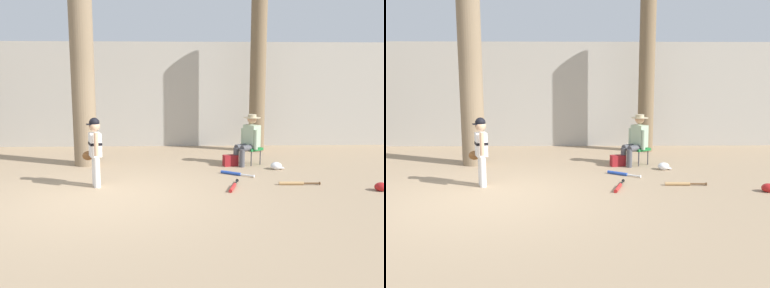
{
  "view_description": "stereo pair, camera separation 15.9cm",
  "coord_description": "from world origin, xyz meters",
  "views": [
    {
      "loc": [
        1.3,
        -6.53,
        1.95
      ],
      "look_at": [
        1.59,
        1.18,
        0.75
      ],
      "focal_mm": 37.16,
      "sensor_mm": 36.0,
      "label": 1
    },
    {
      "loc": [
        1.46,
        -6.53,
        1.95
      ],
      "look_at": [
        1.59,
        1.18,
        0.75
      ],
      "focal_mm": 37.16,
      "sensor_mm": 36.0,
      "label": 2
    }
  ],
  "objects": [
    {
      "name": "seated_spectator",
      "position": [
        2.99,
        2.72,
        0.64
      ],
      "size": [
        0.65,
        0.59,
        1.2
      ],
      "color": "#47474C",
      "rests_on": "ground"
    },
    {
      "name": "batting_helmet_white",
      "position": [
        3.54,
        2.2,
        0.08
      ],
      "size": [
        0.3,
        0.23,
        0.18
      ],
      "color": "silver",
      "rests_on": "ground"
    },
    {
      "name": "bat_red_barrel",
      "position": [
        2.33,
        0.59,
        0.03
      ],
      "size": [
        0.3,
        0.8,
        0.07
      ],
      "color": "red",
      "rests_on": "ground"
    },
    {
      "name": "folding_stool",
      "position": [
        3.07,
        2.78,
        0.36
      ],
      "size": [
        0.56,
        0.56,
        0.41
      ],
      "color": "#196B2D",
      "rests_on": "ground"
    },
    {
      "name": "bat_wood_tan",
      "position": [
        3.55,
        0.81,
        0.03
      ],
      "size": [
        0.8,
        0.09,
        0.07
      ],
      "color": "tan",
      "rests_on": "ground"
    },
    {
      "name": "concrete_back_wall",
      "position": [
        0.0,
        5.8,
        1.57
      ],
      "size": [
        18.0,
        0.36,
        3.15
      ],
      "primitive_type": "cube",
      "color": "#ADA89E",
      "rests_on": "ground"
    },
    {
      "name": "young_ballplayer",
      "position": [
        -0.25,
        0.85,
        0.74
      ],
      "size": [
        0.45,
        0.56,
        1.31
      ],
      "color": "white",
      "rests_on": "ground"
    },
    {
      "name": "bat_blue_youth",
      "position": [
        2.49,
        1.68,
        0.03
      ],
      "size": [
        0.67,
        0.49,
        0.07
      ],
      "color": "#2347AD",
      "rests_on": "ground"
    },
    {
      "name": "tree_near_player",
      "position": [
        -0.88,
        2.87,
        2.45
      ],
      "size": [
        0.73,
        0.73,
        5.61
      ],
      "color": "#7F6B51",
      "rests_on": "ground"
    },
    {
      "name": "tree_behind_spectator",
      "position": [
        3.57,
        4.66,
        1.88
      ],
      "size": [
        0.58,
        0.58,
        4.3
      ],
      "color": "brown",
      "rests_on": "ground"
    },
    {
      "name": "batting_helmet_red",
      "position": [
        5.0,
        0.34,
        0.07
      ],
      "size": [
        0.29,
        0.22,
        0.17
      ],
      "color": "#A81919",
      "rests_on": "ground"
    },
    {
      "name": "handbag_beside_stool",
      "position": [
        2.55,
        2.61,
        0.13
      ],
      "size": [
        0.37,
        0.26,
        0.26
      ],
      "primitive_type": "cube",
      "rotation": [
        0.0,
        0.0,
        0.25
      ],
      "color": "maroon",
      "rests_on": "ground"
    },
    {
      "name": "ground_plane",
      "position": [
        0.0,
        0.0,
        0.0
      ],
      "size": [
        60.0,
        60.0,
        0.0
      ],
      "primitive_type": "plane",
      "color": "#9E8466"
    }
  ]
}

